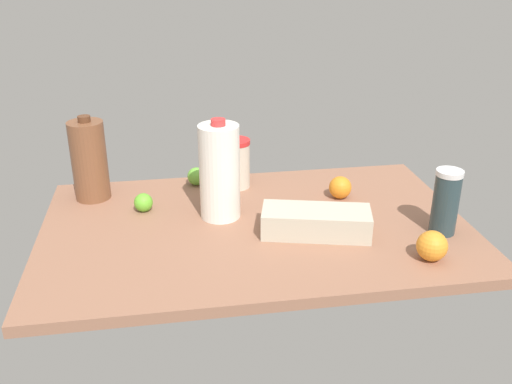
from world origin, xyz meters
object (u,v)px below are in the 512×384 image
(tumbler_cup, at_px, (236,163))
(lime_by_jug, at_px, (196,176))
(milk_jug, at_px, (220,172))
(lime_beside_bowl, at_px, (143,202))
(chocolate_milk_jug, at_px, (89,160))
(egg_carton, at_px, (316,222))
(orange_far_back, at_px, (432,246))
(shaker_bottle, at_px, (446,202))
(orange_loose, at_px, (340,187))

(tumbler_cup, distance_m, lime_by_jug, 0.14)
(milk_jug, bearing_deg, lime_by_jug, -77.48)
(lime_beside_bowl, bearing_deg, lime_by_jug, -133.97)
(chocolate_milk_jug, bearing_deg, egg_carton, 151.17)
(milk_jug, height_order, tumbler_cup, milk_jug)
(orange_far_back, bearing_deg, lime_beside_bowl, -29.16)
(lime_by_jug, bearing_deg, orange_far_back, 133.76)
(tumbler_cup, bearing_deg, shaker_bottle, 141.79)
(egg_carton, xyz_separation_m, tumbler_cup, (0.17, -0.36, 0.04))
(egg_carton, bearing_deg, lime_by_jug, -38.54)
(lime_by_jug, relative_size, orange_loose, 0.84)
(shaker_bottle, distance_m, lime_by_jug, 0.78)
(orange_loose, distance_m, lime_beside_bowl, 0.60)
(chocolate_milk_jug, relative_size, lime_beside_bowl, 4.76)
(tumbler_cup, distance_m, shaker_bottle, 0.66)
(chocolate_milk_jug, bearing_deg, lime_by_jug, -171.20)
(egg_carton, bearing_deg, lime_beside_bowl, -10.98)
(milk_jug, bearing_deg, orange_loose, -170.04)
(tumbler_cup, relative_size, chocolate_milk_jug, 0.61)
(milk_jug, height_order, shaker_bottle, milk_jug)
(egg_carton, relative_size, shaker_bottle, 1.60)
(orange_far_back, bearing_deg, lime_by_jug, -46.24)
(chocolate_milk_jug, xyz_separation_m, orange_far_back, (-0.88, 0.52, -0.09))
(egg_carton, relative_size, orange_loose, 4.19)
(egg_carton, xyz_separation_m, shaker_bottle, (-0.35, 0.05, 0.06))
(orange_far_back, height_order, orange_loose, orange_far_back)
(milk_jug, height_order, lime_beside_bowl, milk_jug)
(lime_by_jug, height_order, orange_loose, orange_loose)
(milk_jug, relative_size, lime_beside_bowl, 5.29)
(chocolate_milk_jug, bearing_deg, shaker_bottle, 158.01)
(milk_jug, xyz_separation_m, orange_loose, (-0.38, -0.07, -0.10))
(egg_carton, relative_size, orange_far_back, 3.78)
(egg_carton, height_order, lime_beside_bowl, egg_carton)
(shaker_bottle, distance_m, orange_far_back, 0.17)
(orange_far_back, xyz_separation_m, lime_beside_bowl, (0.72, -0.40, -0.01))
(egg_carton, distance_m, shaker_bottle, 0.35)
(milk_jug, xyz_separation_m, shaker_bottle, (-0.59, 0.20, -0.05))
(milk_jug, relative_size, tumbler_cup, 1.83)
(shaker_bottle, bearing_deg, lime_beside_bowl, -18.23)
(egg_carton, xyz_separation_m, orange_loose, (-0.13, -0.22, -0.00))
(orange_loose, relative_size, lime_beside_bowl, 1.27)
(tumbler_cup, bearing_deg, orange_far_back, 128.04)
(shaker_bottle, height_order, orange_loose, shaker_bottle)
(lime_by_jug, bearing_deg, shaker_bottle, 145.58)
(egg_carton, bearing_deg, shaker_bottle, -173.68)
(lime_beside_bowl, bearing_deg, tumbler_cup, -154.85)
(milk_jug, relative_size, chocolate_milk_jug, 1.11)
(milk_jug, relative_size, egg_carton, 1.00)
(lime_by_jug, bearing_deg, milk_jug, 102.52)
(lime_by_jug, xyz_separation_m, orange_loose, (-0.43, 0.18, 0.01))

